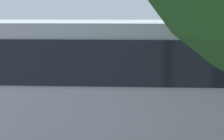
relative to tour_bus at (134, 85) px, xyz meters
The scene contains 11 objects.
ground_plane 4.34m from the tour_bus, 86.77° to the right, with size 80.00×80.00×0.00m, color #4C4C51.
tour_bus is the anchor object (origin of this frame).
spectator_far_left 3.65m from the tour_bus, 119.85° to the right, with size 0.58×0.35×1.74m.
spectator_left 3.05m from the tour_bus, 98.75° to the right, with size 0.58×0.35×1.81m.
spectator_centre 3.10m from the tour_bus, 73.46° to the right, with size 0.57×0.38×1.67m.
parked_motorcycle_silver 3.55m from the tour_bus, 48.34° to the right, with size 2.05×0.58×0.99m.
stunt_motorcycle 8.17m from the tour_bus, 63.10° to the right, with size 2.01×0.78×1.23m.
traffic_cone 7.42m from the tour_bus, 80.11° to the right, with size 0.34×0.34×0.63m.
bay_line_a 4.59m from the tour_bus, 110.40° to the right, with size 0.16×4.37×0.01m.
bay_line_b 4.46m from the tour_bus, 75.85° to the right, with size 0.16×3.87×0.01m.
bay_line_c 5.59m from the tour_bus, 48.78° to the right, with size 0.17×4.93×0.01m.
Camera 1 is at (-0.13, 11.72, 3.53)m, focal length 49.53 mm.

